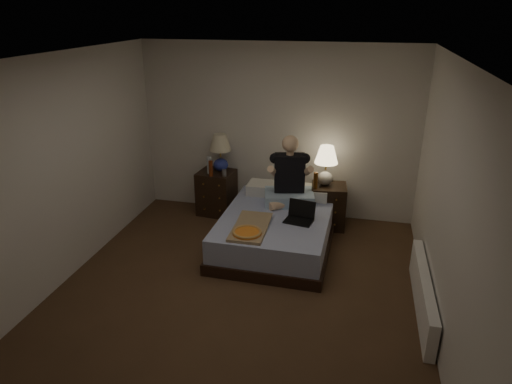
% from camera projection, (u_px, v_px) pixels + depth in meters
% --- Properties ---
extents(floor, '(4.00, 4.50, 0.00)m').
position_uv_depth(floor, '(238.00, 294.00, 5.01)').
color(floor, '#523823').
rests_on(floor, ground).
extents(ceiling, '(4.00, 4.50, 0.00)m').
position_uv_depth(ceiling, '(233.00, 58.00, 4.07)').
color(ceiling, white).
rests_on(ceiling, ground).
extents(wall_back, '(4.00, 0.00, 2.50)m').
position_uv_depth(wall_back, '(277.00, 132.00, 6.57)').
color(wall_back, white).
rests_on(wall_back, ground).
extents(wall_front, '(4.00, 0.00, 2.50)m').
position_uv_depth(wall_front, '(127.00, 335.00, 2.51)').
color(wall_front, white).
rests_on(wall_front, ground).
extents(wall_left, '(0.00, 4.50, 2.50)m').
position_uv_depth(wall_left, '(59.00, 173.00, 4.96)').
color(wall_left, white).
rests_on(wall_left, ground).
extents(wall_right, '(0.00, 4.50, 2.50)m').
position_uv_depth(wall_right, '(449.00, 207.00, 4.12)').
color(wall_right, white).
rests_on(wall_right, ground).
extents(bed, '(1.38, 1.83, 0.45)m').
position_uv_depth(bed, '(276.00, 231.00, 5.93)').
color(bed, '#5366A7').
rests_on(bed, floor).
extents(nightstand_left, '(0.55, 0.51, 0.66)m').
position_uv_depth(nightstand_left, '(217.00, 192.00, 6.86)').
color(nightstand_left, black).
rests_on(nightstand_left, floor).
extents(nightstand_right, '(0.52, 0.48, 0.62)m').
position_uv_depth(nightstand_right, '(328.00, 206.00, 6.44)').
color(nightstand_right, black).
rests_on(nightstand_right, floor).
extents(lamp_left, '(0.40, 0.40, 0.56)m').
position_uv_depth(lamp_left, '(220.00, 153.00, 6.67)').
color(lamp_left, '#283494').
rests_on(lamp_left, nightstand_left).
extents(lamp_right, '(0.33, 0.33, 0.56)m').
position_uv_depth(lamp_right, '(326.00, 166.00, 6.26)').
color(lamp_right, '#9B9A92').
rests_on(lamp_right, nightstand_right).
extents(water_bottle, '(0.07, 0.07, 0.25)m').
position_uv_depth(water_bottle, '(209.00, 165.00, 6.64)').
color(water_bottle, silver).
rests_on(water_bottle, nightstand_left).
extents(soda_can, '(0.07, 0.07, 0.10)m').
position_uv_depth(soda_can, '(224.00, 173.00, 6.54)').
color(soda_can, '#9F9F9B').
rests_on(soda_can, nightstand_left).
extents(beer_bottle_left, '(0.06, 0.06, 0.23)m').
position_uv_depth(beer_bottle_left, '(211.00, 168.00, 6.53)').
color(beer_bottle_left, '#62260E').
rests_on(beer_bottle_left, nightstand_left).
extents(beer_bottle_right, '(0.06, 0.06, 0.23)m').
position_uv_depth(beer_bottle_right, '(316.00, 180.00, 6.19)').
color(beer_bottle_right, '#60350D').
rests_on(beer_bottle_right, nightstand_right).
extents(person, '(0.75, 0.65, 0.93)m').
position_uv_depth(person, '(290.00, 171.00, 6.02)').
color(person, black).
rests_on(person, bed).
extents(laptop, '(0.39, 0.34, 0.24)m').
position_uv_depth(laptop, '(299.00, 213.00, 5.61)').
color(laptop, black).
rests_on(laptop, bed).
extents(pizza_box, '(0.41, 0.76, 0.08)m').
position_uv_depth(pizza_box, '(247.00, 233.00, 5.29)').
color(pizza_box, tan).
rests_on(pizza_box, bed).
extents(radiator, '(0.10, 1.60, 0.40)m').
position_uv_depth(radiator, '(423.00, 293.00, 4.68)').
color(radiator, white).
rests_on(radiator, floor).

